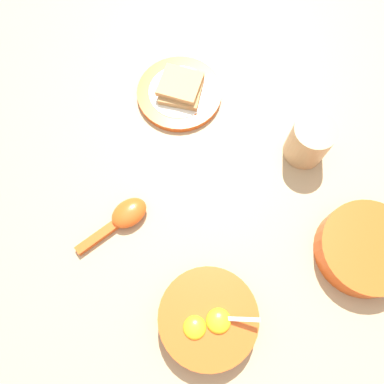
{
  "coord_description": "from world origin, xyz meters",
  "views": [
    {
      "loc": [
        0.13,
        0.15,
        0.72
      ],
      "look_at": [
        -0.01,
        -0.05,
        0.02
      ],
      "focal_mm": 35.0,
      "sensor_mm": 36.0,
      "label": 1
    }
  ],
  "objects_px": {
    "soup_spoon": "(124,217)",
    "drinking_cup": "(309,141)",
    "egg_bowl": "(208,318)",
    "toast_plate": "(179,93)",
    "toast_sandwich": "(181,87)",
    "congee_bowl": "(366,249)"
  },
  "relations": [
    {
      "from": "drinking_cup",
      "to": "soup_spoon",
      "type": "bearing_deg",
      "value": -14.24
    },
    {
      "from": "egg_bowl",
      "to": "drinking_cup",
      "type": "height_order",
      "value": "drinking_cup"
    },
    {
      "from": "toast_plate",
      "to": "toast_sandwich",
      "type": "relative_size",
      "value": 1.5
    },
    {
      "from": "egg_bowl",
      "to": "soup_spoon",
      "type": "xyz_separation_m",
      "value": [
        0.02,
        -0.25,
        -0.01
      ]
    },
    {
      "from": "egg_bowl",
      "to": "toast_plate",
      "type": "xyz_separation_m",
      "value": [
        -0.23,
        -0.41,
        -0.02
      ]
    },
    {
      "from": "drinking_cup",
      "to": "egg_bowl",
      "type": "bearing_deg",
      "value": 22.33
    },
    {
      "from": "soup_spoon",
      "to": "drinking_cup",
      "type": "xyz_separation_m",
      "value": [
        -0.38,
        0.1,
        0.04
      ]
    },
    {
      "from": "congee_bowl",
      "to": "drinking_cup",
      "type": "relative_size",
      "value": 1.86
    },
    {
      "from": "toast_sandwich",
      "to": "soup_spoon",
      "type": "height_order",
      "value": "toast_sandwich"
    },
    {
      "from": "soup_spoon",
      "to": "congee_bowl",
      "type": "distance_m",
      "value": 0.46
    },
    {
      "from": "egg_bowl",
      "to": "soup_spoon",
      "type": "height_order",
      "value": "egg_bowl"
    },
    {
      "from": "toast_sandwich",
      "to": "drinking_cup",
      "type": "xyz_separation_m",
      "value": [
        -0.13,
        0.26,
        0.02
      ]
    },
    {
      "from": "toast_plate",
      "to": "soup_spoon",
      "type": "relative_size",
      "value": 1.17
    },
    {
      "from": "toast_plate",
      "to": "drinking_cup",
      "type": "xyz_separation_m",
      "value": [
        -0.13,
        0.27,
        0.04
      ]
    },
    {
      "from": "toast_plate",
      "to": "toast_sandwich",
      "type": "height_order",
      "value": "toast_sandwich"
    },
    {
      "from": "egg_bowl",
      "to": "toast_sandwich",
      "type": "bearing_deg",
      "value": -119.75
    },
    {
      "from": "toast_plate",
      "to": "toast_sandwich",
      "type": "distance_m",
      "value": 0.02
    },
    {
      "from": "congee_bowl",
      "to": "toast_plate",
      "type": "bearing_deg",
      "value": -81.07
    },
    {
      "from": "toast_plate",
      "to": "congee_bowl",
      "type": "xyz_separation_m",
      "value": [
        -0.08,
        0.49,
        0.02
      ]
    },
    {
      "from": "toast_sandwich",
      "to": "congee_bowl",
      "type": "relative_size",
      "value": 0.7
    },
    {
      "from": "egg_bowl",
      "to": "congee_bowl",
      "type": "xyz_separation_m",
      "value": [
        -0.31,
        0.07,
        0.0
      ]
    },
    {
      "from": "toast_plate",
      "to": "drinking_cup",
      "type": "relative_size",
      "value": 1.97
    }
  ]
}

